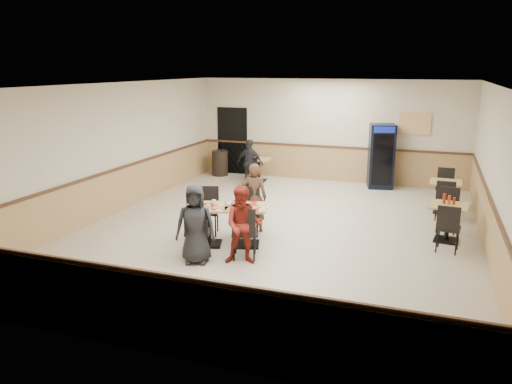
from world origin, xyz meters
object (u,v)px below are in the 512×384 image
at_px(lone_diner, 250,163).
at_px(main_table, 228,219).
at_px(side_table_far, 445,192).
at_px(pepsi_cooler, 381,156).
at_px(diner_man_opposite, 254,198).
at_px(diner_woman_right, 244,225).
at_px(trash_bin, 220,163).
at_px(side_table_near, 448,217).
at_px(diner_woman_left, 195,224).
at_px(back_table, 259,166).

bearing_deg(lone_diner, main_table, 111.34).
xyz_separation_m(main_table, lone_diner, (-1.26, 4.66, 0.16)).
relative_size(side_table_far, pepsi_cooler, 0.42).
xyz_separation_m(diner_man_opposite, lone_diner, (-1.45, 3.67, -0.04)).
height_order(diner_woman_right, pepsi_cooler, pepsi_cooler).
distance_m(diner_man_opposite, trash_bin, 5.60).
bearing_deg(diner_man_opposite, lone_diner, -80.94).
relative_size(side_table_near, side_table_far, 1.03).
height_order(main_table, diner_woman_left, diner_woman_left).
bearing_deg(trash_bin, diner_man_opposite, -59.02).
bearing_deg(side_table_near, lone_diner, 150.27).
xyz_separation_m(main_table, diner_woman_left, (-0.19, -0.99, 0.18)).
bearing_deg(trash_bin, diner_woman_right, -63.14).
bearing_deg(trash_bin, back_table, -13.77).
relative_size(diner_woman_left, diner_woman_right, 1.01).
distance_m(lone_diner, side_table_near, 6.03).
relative_size(diner_woman_left, trash_bin, 1.78).
xyz_separation_m(main_table, pepsi_cooler, (2.24, 5.82, 0.38)).
xyz_separation_m(side_table_near, trash_bin, (-6.66, 4.11, -0.10)).
bearing_deg(diner_man_opposite, diner_woman_left, 66.79).
relative_size(main_table, pepsi_cooler, 0.90).
bearing_deg(trash_bin, side_table_far, -16.90).
xyz_separation_m(lone_diner, back_table, (0.00, 0.77, -0.23)).
bearing_deg(side_table_near, side_table_far, 90.97).
distance_m(side_table_near, pepsi_cooler, 4.52).
distance_m(lone_diner, side_table_far, 5.28).
height_order(diner_woman_left, side_table_near, diner_woman_left).
xyz_separation_m(main_table, side_table_far, (3.94, 3.77, -0.02)).
bearing_deg(diner_man_opposite, pepsi_cooler, -125.52).
relative_size(side_table_near, pepsi_cooler, 0.43).
relative_size(main_table, side_table_far, 2.15).
relative_size(diner_man_opposite, lone_diner, 1.06).
xyz_separation_m(lone_diner, pepsi_cooler, (3.50, 1.17, 0.22)).
xyz_separation_m(diner_woman_left, side_table_far, (4.13, 4.75, -0.20)).
xyz_separation_m(main_table, trash_bin, (-2.69, 5.78, -0.13)).
relative_size(side_table_near, back_table, 1.10).
height_order(back_table, trash_bin, trash_bin).
relative_size(side_table_near, trash_bin, 0.98).
height_order(side_table_far, trash_bin, trash_bin).
bearing_deg(pepsi_cooler, side_table_far, -63.08).
xyz_separation_m(diner_woman_left, lone_diner, (-1.08, 5.64, -0.02)).
distance_m(main_table, back_table, 5.57).
height_order(diner_man_opposite, back_table, diner_man_opposite).
height_order(diner_man_opposite, trash_bin, diner_man_opposite).
height_order(side_table_near, trash_bin, trash_bin).
distance_m(back_table, trash_bin, 1.47).
bearing_deg(trash_bin, diner_woman_left, -69.70).
distance_m(diner_woman_left, diner_man_opposite, 2.01).
distance_m(diner_woman_left, diner_woman_right, 0.84).
xyz_separation_m(side_table_near, pepsi_cooler, (-1.73, 4.16, 0.41)).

